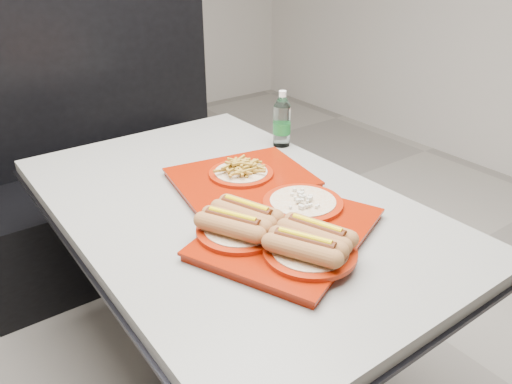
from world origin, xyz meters
TOP-DOWN VIEW (x-y plane):
  - ground at (0.00, 0.00)m, footprint 6.00×6.00m
  - diner_table at (0.00, 0.00)m, footprint 0.92×1.42m
  - booth_bench at (0.00, 1.09)m, footprint 1.30×0.57m
  - tray_near at (-0.01, -0.27)m, footprint 0.58×0.52m
  - tray_far at (0.10, 0.09)m, footprint 0.48×0.40m
  - water_bottle at (0.41, 0.26)m, footprint 0.07×0.07m

SIDE VIEW (x-z plane):
  - ground at x=0.00m, z-range 0.00..0.00m
  - booth_bench at x=0.00m, z-range -0.27..1.08m
  - diner_table at x=0.00m, z-range 0.21..0.96m
  - tray_far at x=0.10m, z-range 0.73..0.82m
  - tray_near at x=-0.01m, z-range 0.74..0.84m
  - water_bottle at x=0.41m, z-range 0.74..0.95m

